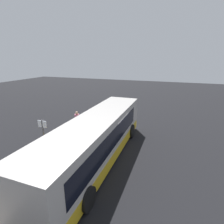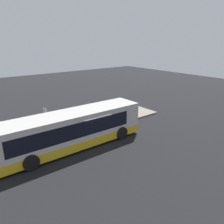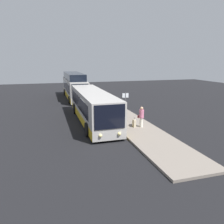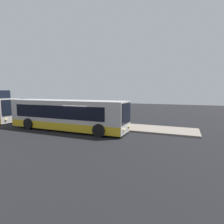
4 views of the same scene
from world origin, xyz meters
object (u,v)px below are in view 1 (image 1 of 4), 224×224
passenger_boarding (77,120)px  suitcase (82,128)px  bus_lead (97,140)px  passenger_waiting (83,129)px  sign_post (43,133)px

passenger_boarding → suitcase: passenger_boarding is taller
bus_lead → passenger_boarding: size_ratio=6.89×
bus_lead → passenger_waiting: bearing=47.4°
suitcase → sign_post: 4.14m
passenger_waiting → suitcase: 1.83m
bus_lead → suitcase: bearing=41.2°
passenger_boarding → passenger_waiting: size_ratio=0.94×
passenger_waiting → suitcase: bearing=-123.4°
passenger_waiting → suitcase: passenger_waiting is taller
passenger_boarding → sign_post: sign_post is taller
bus_lead → passenger_waiting: size_ratio=6.49×
passenger_boarding → passenger_waiting: bearing=118.7°
passenger_boarding → passenger_waiting: 2.17m
bus_lead → passenger_boarding: (3.46, 3.46, -0.33)m
bus_lead → sign_post: size_ratio=5.11×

